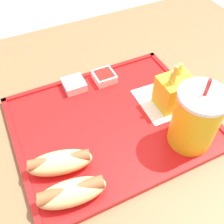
{
  "coord_description": "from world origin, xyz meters",
  "views": [
    {
      "loc": [
        0.17,
        0.32,
        1.2
      ],
      "look_at": [
        0.01,
        -0.01,
        0.78
      ],
      "focal_mm": 42.0,
      "sensor_mm": 36.0,
      "label": 1
    }
  ],
  "objects": [
    {
      "name": "soda_cup",
      "position": [
        -0.11,
        0.1,
        0.82
      ],
      "size": [
        0.09,
        0.09,
        0.17
      ],
      "color": "gold",
      "rests_on": "food_tray"
    },
    {
      "name": "paper_napkin",
      "position": [
        -0.14,
        -0.02,
        0.75
      ],
      "size": [
        0.15,
        0.13,
        0.0
      ],
      "color": "white",
      "rests_on": "food_tray"
    },
    {
      "name": "hot_dog_near",
      "position": [
        0.15,
        0.05,
        0.77
      ],
      "size": [
        0.13,
        0.07,
        0.04
      ],
      "color": "#DBB270",
      "rests_on": "food_tray"
    },
    {
      "name": "food_tray",
      "position": [
        0.01,
        -0.01,
        0.75
      ],
      "size": [
        0.42,
        0.35,
        0.01
      ],
      "color": "red",
      "rests_on": "dining_table"
    },
    {
      "name": "hot_dog_far",
      "position": [
        0.15,
        0.12,
        0.77
      ],
      "size": [
        0.13,
        0.06,
        0.04
      ],
      "color": "#DBB270",
      "rests_on": "food_tray"
    },
    {
      "name": "sauce_cup_ketchup",
      "position": [
        -0.03,
        -0.14,
        0.76
      ],
      "size": [
        0.05,
        0.05,
        0.02
      ],
      "color": "silver",
      "rests_on": "food_tray"
    },
    {
      "name": "sauce_cup_mayo",
      "position": [
        0.05,
        -0.15,
        0.76
      ],
      "size": [
        0.05,
        0.05,
        0.02
      ],
      "color": "silver",
      "rests_on": "food_tray"
    },
    {
      "name": "dining_table",
      "position": [
        0.0,
        0.0,
        0.37
      ],
      "size": [
        1.16,
        0.93,
        0.74
      ],
      "color": "brown",
      "rests_on": "ground_plane"
    },
    {
      "name": "fries_carton",
      "position": [
        -0.14,
        -0.0,
        0.79
      ],
      "size": [
        0.08,
        0.06,
        0.12
      ],
      "color": "gold",
      "rests_on": "food_tray"
    }
  ]
}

